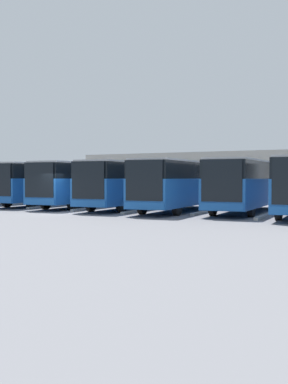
# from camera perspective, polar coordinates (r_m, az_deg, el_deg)

# --- Properties ---
(ground_plane) EXTENTS (600.00, 600.00, 0.00)m
(ground_plane) POSITION_cam_1_polar(r_m,az_deg,el_deg) (30.92, -10.36, -2.47)
(ground_plane) COLOR slate
(curb_divider_0) EXTENTS (0.69, 5.36, 0.15)m
(curb_divider_0) POSITION_cam_1_polar(r_m,az_deg,el_deg) (28.39, 14.15, -2.71)
(curb_divider_0) COLOR #9E9E99
(curb_divider_0) RESTS_ON ground_plane
(bus_1) EXTENTS (3.53, 11.99, 3.35)m
(bus_1) POSITION_cam_1_polar(r_m,az_deg,el_deg) (31.67, 11.95, 1.01)
(bus_1) COLOR #19519E
(bus_1) RESTS_ON ground_plane
(curb_divider_1) EXTENTS (0.69, 5.36, 0.15)m
(curb_divider_1) POSITION_cam_1_polar(r_m,az_deg,el_deg) (30.78, 7.30, -2.33)
(curb_divider_1) COLOR #9E9E99
(curb_divider_1) RESTS_ON ground_plane
(bus_2) EXTENTS (3.53, 11.99, 3.35)m
(bus_2) POSITION_cam_1_polar(r_m,az_deg,el_deg) (32.08, 4.32, 1.05)
(bus_2) COLOR #19519E
(bus_2) RESTS_ON ground_plane
(curb_divider_2) EXTENTS (0.69, 5.36, 0.15)m
(curb_divider_2) POSITION_cam_1_polar(r_m,az_deg,el_deg) (31.54, -0.41, -2.22)
(curb_divider_2) COLOR #9E9E99
(curb_divider_2) RESTS_ON ground_plane
(bus_3) EXTENTS (3.53, 11.99, 3.35)m
(bus_3) POSITION_cam_1_polar(r_m,az_deg,el_deg) (34.36, -1.61, 1.10)
(bus_3) COLOR #19519E
(bus_3) RESTS_ON ground_plane
(curb_divider_3) EXTENTS (0.69, 5.36, 0.15)m
(curb_divider_3) POSITION_cam_1_polar(r_m,az_deg,el_deg) (34.08, -6.09, -1.93)
(curb_divider_3) COLOR #9E9E99
(curb_divider_3) RESTS_ON ground_plane
(bus_4) EXTENTS (3.53, 11.99, 3.35)m
(bus_4) POSITION_cam_1_polar(r_m,az_deg,el_deg) (36.86, -6.88, 1.13)
(bus_4) COLOR #19519E
(bus_4) RESTS_ON ground_plane
(curb_divider_4) EXTENTS (0.69, 5.36, 0.15)m
(curb_divider_4) POSITION_cam_1_polar(r_m,az_deg,el_deg) (36.82, -11.06, -1.68)
(curb_divider_4) COLOR #9E9E99
(curb_divider_4) RESTS_ON ground_plane
(bus_5) EXTENTS (3.53, 11.99, 3.35)m
(bus_5) POSITION_cam_1_polar(r_m,az_deg,el_deg) (39.72, -11.33, 1.16)
(bus_5) COLOR #19519E
(bus_5) RESTS_ON ground_plane
(curb_divider_5) EXTENTS (0.69, 5.36, 0.15)m
(curb_divider_5) POSITION_cam_1_polar(r_m,az_deg,el_deg) (39.87, -15.19, -1.45)
(curb_divider_5) COLOR #9E9E99
(curb_divider_5) RESTS_ON ground_plane
(bus_6) EXTENTS (3.53, 11.99, 3.35)m
(bus_6) POSITION_cam_1_polar(r_m,az_deg,el_deg) (41.76, -16.56, 1.14)
(bus_6) COLOR #19519E
(bus_6) RESTS_ON ground_plane
(station_building) EXTENTS (26.60, 11.58, 4.84)m
(station_building) POSITION_cam_1_polar(r_m,az_deg,el_deg) (53.35, 7.56, 1.95)
(station_building) COLOR #A8A399
(station_building) RESTS_ON ground_plane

